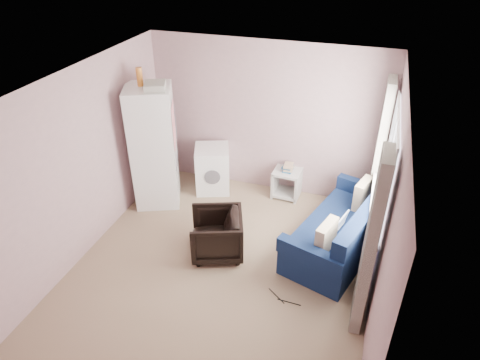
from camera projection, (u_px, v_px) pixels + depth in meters
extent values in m
cube|color=#997F64|center=(223.00, 265.00, 5.77)|extent=(3.80, 4.20, 0.02)
cube|color=silver|center=(218.00, 85.00, 4.45)|extent=(3.80, 4.20, 0.02)
cube|color=#AF8A90|center=(266.00, 119.00, 6.82)|extent=(3.80, 0.02, 2.50)
cube|color=#AF8A90|center=(130.00, 322.00, 3.40)|extent=(3.80, 0.02, 2.50)
cube|color=#AF8A90|center=(84.00, 163.00, 5.61)|extent=(0.02, 4.20, 2.50)
cube|color=#AF8A90|center=(387.00, 216.00, 4.61)|extent=(0.02, 4.20, 2.50)
cube|color=white|center=(390.00, 165.00, 5.05)|extent=(0.01, 1.60, 1.20)
imported|color=black|center=(216.00, 233.00, 5.79)|extent=(0.84, 0.86, 0.70)
cube|color=white|center=(154.00, 147.00, 6.59)|extent=(0.87, 0.87, 1.93)
cube|color=#5B5A63|center=(177.00, 161.00, 6.75)|extent=(0.25, 0.57, 0.02)
cube|color=#5B5A63|center=(175.00, 122.00, 6.67)|extent=(0.03, 0.04, 0.55)
cube|color=silver|center=(174.00, 125.00, 6.39)|extent=(0.19, 0.43, 0.66)
cylinder|color=orange|center=(140.00, 77.00, 6.06)|extent=(0.12, 0.12, 0.27)
cube|color=#ABACA2|center=(155.00, 86.00, 5.98)|extent=(0.39, 0.42, 0.10)
cube|color=white|center=(213.00, 169.00, 7.18)|extent=(0.71, 0.71, 0.78)
cube|color=#5B5A63|center=(212.00, 150.00, 6.98)|extent=(0.66, 0.64, 0.05)
cylinder|color=#5B5A63|center=(212.00, 177.00, 6.94)|extent=(0.25, 0.11, 0.26)
cube|color=beige|center=(288.00, 171.00, 6.97)|extent=(0.46, 0.46, 0.04)
cube|color=beige|center=(286.00, 192.00, 7.18)|extent=(0.46, 0.46, 0.04)
cube|color=beige|center=(276.00, 181.00, 7.14)|extent=(0.06, 0.44, 0.48)
cube|color=beige|center=(299.00, 185.00, 7.02)|extent=(0.06, 0.44, 0.48)
cube|color=navy|center=(288.00, 170.00, 6.95)|extent=(0.16, 0.22, 0.03)
cube|color=tan|center=(289.00, 168.00, 6.93)|extent=(0.15, 0.22, 0.03)
cube|color=navy|center=(288.00, 166.00, 6.93)|extent=(0.17, 0.23, 0.03)
cube|color=tan|center=(289.00, 165.00, 6.90)|extent=(0.16, 0.22, 0.03)
cube|color=#11234E|center=(338.00, 236.00, 5.95)|extent=(1.39, 2.04, 0.41)
cube|color=#11234E|center=(367.00, 220.00, 5.55)|extent=(0.73, 1.83, 0.45)
cube|color=#11234E|center=(310.00, 255.00, 5.16)|extent=(0.88, 0.40, 0.21)
cube|color=#11234E|center=(366.00, 189.00, 6.41)|extent=(0.88, 0.40, 0.21)
cube|color=beige|center=(326.00, 237.00, 5.29)|extent=(0.24, 0.43, 0.41)
cube|color=beige|center=(362.00, 194.00, 6.12)|extent=(0.24, 0.43, 0.41)
cube|color=beige|center=(331.00, 226.00, 5.80)|extent=(0.33, 0.40, 0.02)
cube|color=silver|center=(341.00, 222.00, 5.68)|extent=(0.16, 0.34, 0.23)
cube|color=white|center=(376.00, 207.00, 5.40)|extent=(0.14, 1.70, 0.04)
cube|color=white|center=(380.00, 206.00, 5.37)|extent=(0.02, 1.68, 0.05)
cube|color=white|center=(389.00, 165.00, 5.06)|extent=(0.02, 1.68, 0.05)
cube|color=white|center=(399.00, 118.00, 4.74)|extent=(0.02, 1.68, 0.05)
cube|color=white|center=(387.00, 201.00, 4.41)|extent=(0.02, 0.05, 1.20)
cube|color=white|center=(388.00, 176.00, 4.84)|extent=(0.02, 0.05, 1.20)
cube|color=white|center=(389.00, 154.00, 5.27)|extent=(0.02, 0.05, 1.20)
cube|color=white|center=(390.00, 136.00, 5.70)|extent=(0.02, 0.05, 1.20)
cube|color=beige|center=(370.00, 246.00, 4.41)|extent=(0.12, 0.46, 2.18)
cube|color=beige|center=(379.00, 153.00, 6.16)|extent=(0.12, 0.46, 2.18)
cylinder|color=black|center=(289.00, 302.00, 5.19)|extent=(0.30, 0.02, 0.01)
cylinder|color=black|center=(276.00, 296.00, 5.28)|extent=(0.24, 0.19, 0.01)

